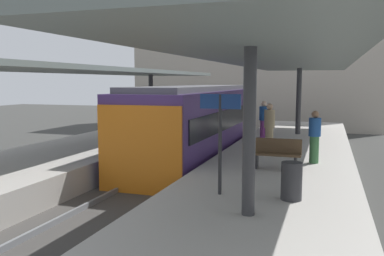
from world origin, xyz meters
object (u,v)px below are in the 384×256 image
(passenger_near_bench, at_px, (315,136))
(commuter_train, at_px, (196,124))
(passenger_far_end, at_px, (269,128))
(litter_bin, at_px, (291,181))
(passenger_mid_platform, at_px, (264,121))
(platform_bench, at_px, (276,153))
(platform_sign, at_px, (220,121))

(passenger_near_bench, bearing_deg, commuter_train, 146.61)
(passenger_far_end, bearing_deg, litter_bin, -77.29)
(passenger_near_bench, height_order, passenger_mid_platform, passenger_mid_platform)
(platform_bench, bearing_deg, passenger_far_end, 102.54)
(litter_bin, xyz_separation_m, passenger_mid_platform, (-1.81, 8.04, 0.48))
(commuter_train, distance_m, platform_sign, 8.07)
(commuter_train, relative_size, platform_sign, 4.93)
(litter_bin, relative_size, passenger_far_end, 0.46)
(commuter_train, height_order, passenger_far_end, commuter_train)
(platform_bench, distance_m, passenger_far_end, 2.46)
(commuter_train, height_order, litter_bin, commuter_train)
(platform_bench, height_order, passenger_far_end, passenger_far_end)
(litter_bin, bearing_deg, passenger_near_bench, 85.85)
(platform_sign, distance_m, passenger_far_end, 5.51)
(platform_sign, xyz_separation_m, passenger_mid_platform, (-0.28, 8.10, -0.74))
(platform_bench, xyz_separation_m, passenger_mid_platform, (-1.12, 5.01, 0.41))
(platform_sign, distance_m, passenger_near_bench, 4.75)
(litter_bin, height_order, passenger_far_end, passenger_far_end)
(passenger_far_end, bearing_deg, passenger_mid_platform, 102.66)
(platform_bench, relative_size, passenger_near_bench, 0.87)
(commuter_train, height_order, passenger_near_bench, commuter_train)
(commuter_train, xyz_separation_m, platform_sign, (2.94, -7.46, 0.90))
(commuter_train, bearing_deg, platform_sign, -68.48)
(passenger_near_bench, distance_m, passenger_far_end, 1.91)
(platform_bench, bearing_deg, platform_sign, -105.33)
(commuter_train, bearing_deg, passenger_mid_platform, 13.52)
(passenger_mid_platform, xyz_separation_m, passenger_far_end, (0.59, -2.65, 0.03))
(litter_bin, distance_m, passenger_mid_platform, 8.25)
(platform_sign, height_order, passenger_near_bench, platform_sign)
(platform_bench, xyz_separation_m, platform_sign, (-0.85, -3.09, 1.16))
(commuter_train, relative_size, litter_bin, 13.63)
(platform_sign, bearing_deg, litter_bin, 2.22)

